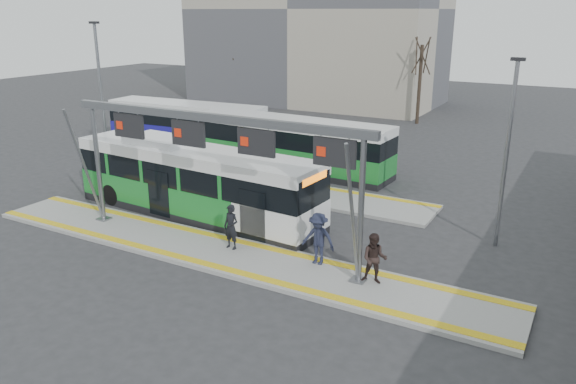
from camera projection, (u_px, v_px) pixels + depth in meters
name	position (u px, v px, depth m)	size (l,w,h in m)	color
ground	(221.00, 255.00, 21.37)	(120.00, 120.00, 0.00)	#2D2D30
platform_main	(221.00, 253.00, 21.35)	(22.00, 3.00, 0.15)	gray
platform_second	(248.00, 184.00, 29.85)	(20.00, 3.00, 0.15)	gray
tactile_main	(221.00, 251.00, 21.32)	(22.00, 2.65, 0.02)	yellow
tactile_second	(259.00, 177.00, 30.77)	(20.00, 0.35, 0.02)	yellow
gantry	(213.00, 142.00, 20.42)	(13.00, 1.68, 5.20)	slate
apartment_block	(317.00, 7.00, 54.90)	(24.50, 12.50, 18.40)	#A19886
hero_bus	(195.00, 182.00, 25.13)	(12.48, 3.40, 3.39)	black
bg_bus_green	(292.00, 145.00, 32.39)	(12.07, 3.10, 2.99)	black
bg_bus_blue	(186.00, 125.00, 38.25)	(11.39, 3.19, 2.94)	black
passenger_a	(231.00, 227.00, 21.36)	(0.64, 0.42, 1.75)	black
passenger_b	(374.00, 259.00, 18.62)	(0.85, 0.66, 1.75)	#2C201D
passenger_c	(318.00, 239.00, 20.03)	(1.25, 0.72, 1.93)	#1E2237
tree_left	(411.00, 45.00, 47.82)	(1.40, 1.40, 8.01)	#382B21
tree_mid	(422.00, 56.00, 44.50)	(1.40, 1.40, 7.14)	#382B21
tree_far	(238.00, 44.00, 54.35)	(1.40, 1.40, 7.62)	#382B21
lamp_west	(102.00, 100.00, 29.20)	(0.50, 0.25, 8.36)	slate
lamp_east	(507.00, 150.00, 21.03)	(0.50, 0.25, 7.29)	slate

